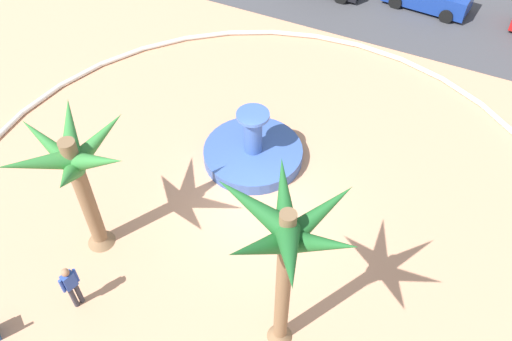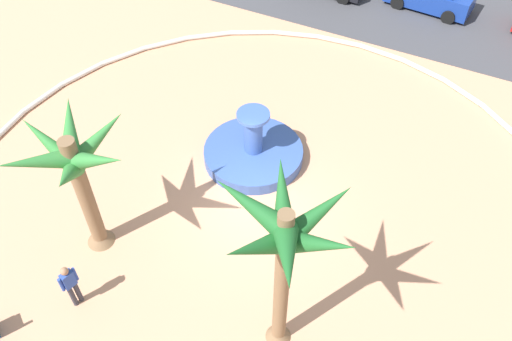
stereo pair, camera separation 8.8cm
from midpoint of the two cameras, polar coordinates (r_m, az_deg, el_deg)
The scene contains 7 objects.
ground_plane at distance 17.54m, azimuth 0.27°, elevation -3.79°, with size 80.00×80.00×0.00m, color tan.
plaza_curb at distance 17.47m, azimuth 0.27°, elevation -3.58°, with size 20.41×20.41×0.20m, color silver.
street_asphalt at distance 28.45m, azimuth 14.30°, elevation 17.16°, with size 48.00×8.00×0.03m, color #424247.
fountain at distance 18.78m, azimuth -0.14°, elevation 1.97°, with size 3.49×3.49×2.09m.
palm_tree_near_fountain at distance 14.95m, azimuth -18.59°, elevation 0.36°, with size 3.54×3.41×4.55m.
palm_tree_by_curb at distance 11.39m, azimuth 3.27°, elevation -7.92°, with size 3.45×3.30×5.59m.
person_pedestrian_stroll at distance 15.57m, azimuth -19.04°, elevation -11.38°, with size 0.28×0.52×1.70m.
Camera 2 is at (4.98, -9.86, 13.63)m, focal length 37.48 mm.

